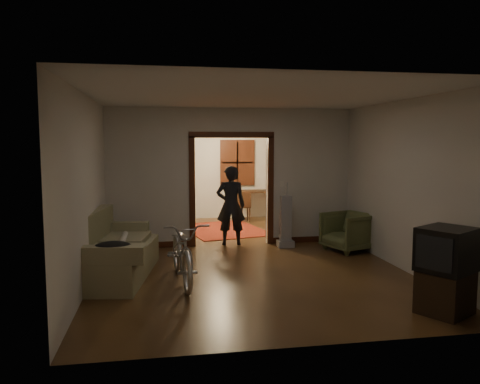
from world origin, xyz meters
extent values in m
cube|color=#392312|center=(0.00, 0.00, 0.00)|extent=(5.00, 8.50, 0.01)
cube|color=white|center=(0.00, 0.00, 2.80)|extent=(5.00, 8.50, 0.01)
cube|color=beige|center=(0.00, 4.25, 1.40)|extent=(5.00, 0.02, 2.80)
cube|color=beige|center=(-2.50, 0.00, 1.40)|extent=(0.02, 8.50, 2.80)
cube|color=beige|center=(2.50, 0.00, 1.40)|extent=(0.02, 8.50, 2.80)
cube|color=beige|center=(0.00, 0.75, 1.40)|extent=(5.00, 0.14, 2.80)
cube|color=#39190D|center=(0.00, 0.75, 1.10)|extent=(1.74, 0.20, 2.32)
cube|color=black|center=(0.70, 4.21, 1.55)|extent=(0.98, 0.06, 1.28)
sphere|color=#FFE0A5|center=(0.00, 2.50, 2.35)|extent=(0.24, 0.24, 0.24)
cube|color=silver|center=(1.05, 0.68, 1.25)|extent=(0.08, 0.01, 0.12)
cube|color=olive|center=(-2.15, -1.28, 0.51)|extent=(1.32, 2.33, 1.01)
cylinder|color=beige|center=(-2.05, -0.98, 0.53)|extent=(0.11, 0.87, 0.11)
ellipsoid|color=black|center=(-2.10, -2.19, 0.68)|extent=(0.50, 0.38, 0.15)
imported|color=silver|center=(-1.13, -1.76, 0.48)|extent=(0.79, 1.88, 0.96)
imported|color=#515A32|center=(2.15, -0.21, 0.38)|extent=(1.05, 1.04, 0.75)
cube|color=black|center=(1.99, -3.62, 0.26)|extent=(0.76, 0.74, 0.52)
cube|color=black|center=(1.99, -3.62, 0.80)|extent=(0.82, 0.79, 0.54)
cube|color=gray|center=(1.04, 0.31, 0.53)|extent=(0.32, 0.26, 1.05)
imported|color=black|center=(-0.02, 0.72, 0.82)|extent=(0.64, 0.46, 1.63)
cube|color=maroon|center=(0.06, 2.37, 0.01)|extent=(2.19, 2.60, 0.02)
cube|color=#262F1C|center=(-1.38, 3.97, 0.95)|extent=(1.02, 0.67, 1.90)
sphere|color=#1E5972|center=(-1.38, 3.97, 1.94)|extent=(0.26, 0.26, 0.26)
cube|color=black|center=(1.20, 3.89, 0.39)|extent=(1.07, 0.63, 0.77)
cube|color=black|center=(0.73, 3.47, 0.41)|extent=(0.38, 0.38, 0.82)
camera|label=1|loc=(-1.45, -8.70, 2.09)|focal=35.00mm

